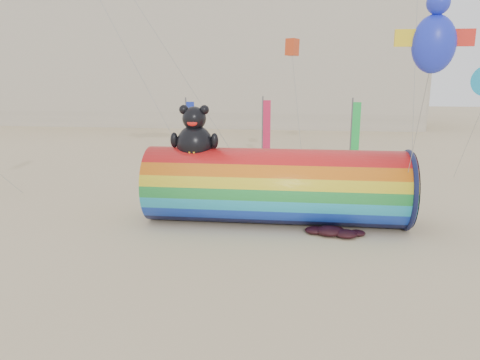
# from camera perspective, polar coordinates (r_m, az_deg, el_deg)

# --- Properties ---
(ground) EXTENTS (160.00, 160.00, 0.00)m
(ground) POSITION_cam_1_polar(r_m,az_deg,el_deg) (19.64, -1.99, -7.79)
(ground) COLOR #CCB58C
(ground) RESTS_ON ground
(hotel_building) EXTENTS (60.40, 15.40, 20.60)m
(hotel_building) POSITION_cam_1_polar(r_m,az_deg,el_deg) (65.84, -6.47, 16.01)
(hotel_building) COLOR #B7AD99
(hotel_building) RESTS_ON ground
(windsock_assembly) EXTENTS (12.11, 3.69, 5.58)m
(windsock_assembly) POSITION_cam_1_polar(r_m,az_deg,el_deg) (21.89, 4.36, -0.53)
(windsock_assembly) COLOR red
(windsock_assembly) RESTS_ON ground
(kite_handler) EXTENTS (0.60, 0.42, 1.59)m
(kite_handler) POSITION_cam_1_polar(r_m,az_deg,el_deg) (22.39, 11.27, -3.23)
(kite_handler) COLOR #595C60
(kite_handler) RESTS_ON ground
(fabric_bundle) EXTENTS (2.62, 1.35, 0.41)m
(fabric_bundle) POSITION_cam_1_polar(r_m,az_deg,el_deg) (20.96, 11.37, -6.18)
(fabric_bundle) COLOR black
(fabric_bundle) RESTS_ON ground
(festival_banners) EXTENTS (12.19, 2.43, 5.20)m
(festival_banners) POSITION_cam_1_polar(r_m,az_deg,el_deg) (33.78, 3.61, 5.72)
(festival_banners) COLOR #59595E
(festival_banners) RESTS_ON ground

